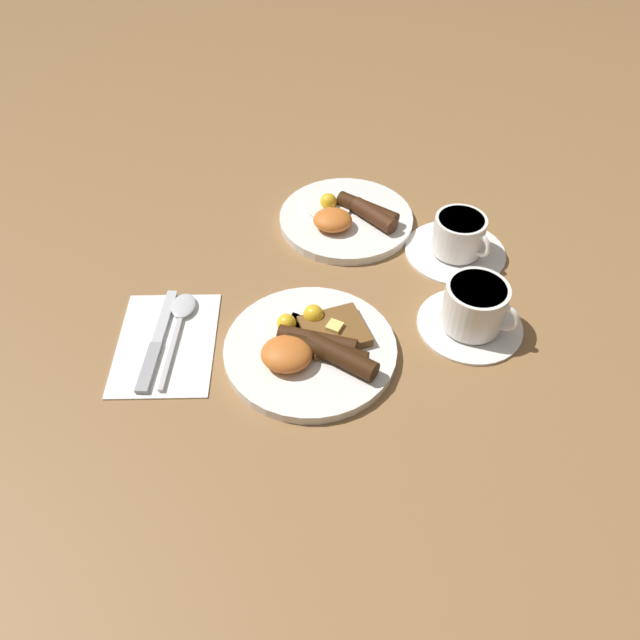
{
  "coord_description": "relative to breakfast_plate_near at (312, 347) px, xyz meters",
  "views": [
    {
      "loc": [
        0.06,
        -0.57,
        0.66
      ],
      "look_at": [
        0.01,
        0.04,
        0.03
      ],
      "focal_mm": 35.0,
      "sensor_mm": 36.0,
      "label": 1
    }
  ],
  "objects": [
    {
      "name": "teacup_near",
      "position": [
        0.23,
        0.07,
        0.02
      ],
      "size": [
        0.15,
        0.15,
        0.08
      ],
      "color": "white",
      "rests_on": "ground_plane"
    },
    {
      "name": "breakfast_plate_far",
      "position": [
        0.03,
        0.3,
        -0.0
      ],
      "size": [
        0.23,
        0.23,
        0.04
      ],
      "color": "white",
      "rests_on": "ground_plane"
    },
    {
      "name": "spoon",
      "position": [
        -0.2,
        0.05,
        -0.01
      ],
      "size": [
        0.04,
        0.18,
        0.01
      ],
      "rotation": [
        0.0,
        0.0,
        1.61
      ],
      "color": "silver",
      "rests_on": "napkin"
    },
    {
      "name": "breakfast_plate_near",
      "position": [
        0.0,
        0.0,
        0.0
      ],
      "size": [
        0.24,
        0.24,
        0.05
      ],
      "color": "white",
      "rests_on": "ground_plane"
    },
    {
      "name": "teacup_far",
      "position": [
        0.21,
        0.24,
        0.01
      ],
      "size": [
        0.16,
        0.16,
        0.07
      ],
      "color": "white",
      "rests_on": "ground_plane"
    },
    {
      "name": "knife",
      "position": [
        -0.22,
        -0.01,
        -0.01
      ],
      "size": [
        0.02,
        0.19,
        0.01
      ],
      "rotation": [
        0.0,
        0.0,
        1.6
      ],
      "color": "silver",
      "rests_on": "napkin"
    },
    {
      "name": "ground_plane",
      "position": [
        -0.0,
        0.0,
        -0.02
      ],
      "size": [
        3.0,
        3.0,
        0.0
      ],
      "primitive_type": "plane",
      "color": "olive"
    },
    {
      "name": "napkin",
      "position": [
        -0.21,
        0.0,
        -0.01
      ],
      "size": [
        0.16,
        0.21,
        0.01
      ],
      "primitive_type": "cube",
      "rotation": [
        0.0,
        0.0,
        0.11
      ],
      "color": "white",
      "rests_on": "ground_plane"
    }
  ]
}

